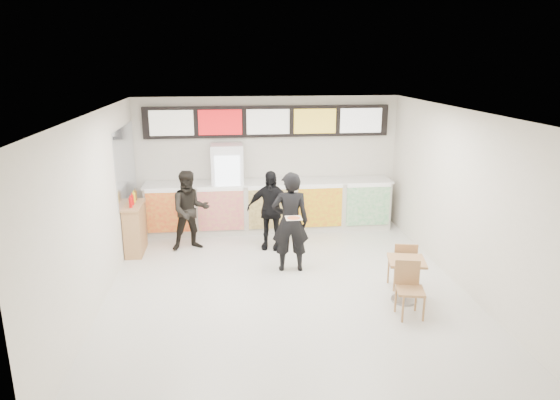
{
  "coord_description": "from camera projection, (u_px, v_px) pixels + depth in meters",
  "views": [
    {
      "loc": [
        -0.96,
        -7.78,
        3.77
      ],
      "look_at": [
        0.03,
        1.2,
        1.24
      ],
      "focal_mm": 32.0,
      "sensor_mm": 36.0,
      "label": 1
    }
  ],
  "objects": [
    {
      "name": "floor",
      "position": [
        286.0,
        288.0,
        8.56
      ],
      "size": [
        7.0,
        7.0,
        0.0
      ],
      "primitive_type": "plane",
      "color": "beige",
      "rests_on": "ground"
    },
    {
      "name": "cafe_table",
      "position": [
        406.0,
        272.0,
        7.98
      ],
      "size": [
        0.69,
        1.5,
        0.85
      ],
      "rotation": [
        0.0,
        0.0,
        -0.21
      ],
      "color": "tan",
      "rests_on": "floor"
    },
    {
      "name": "menu_board",
      "position": [
        268.0,
        121.0,
        11.17
      ],
      "size": [
        5.5,
        0.14,
        0.7
      ],
      "color": "black",
      "rests_on": "wall_back"
    },
    {
      "name": "ceiling",
      "position": [
        286.0,
        112.0,
        7.75
      ],
      "size": [
        7.0,
        7.0,
        0.0
      ],
      "primitive_type": "plane",
      "rotation": [
        3.14,
        0.0,
        0.0
      ],
      "color": "white",
      "rests_on": "wall_back"
    },
    {
      "name": "customer_main",
      "position": [
        290.0,
        222.0,
        9.07
      ],
      "size": [
        0.7,
        0.48,
        1.87
      ],
      "primitive_type": "imported",
      "rotation": [
        0.0,
        0.0,
        3.09
      ],
      "color": "black",
      "rests_on": "floor"
    },
    {
      "name": "pizza_slice",
      "position": [
        294.0,
        218.0,
        8.58
      ],
      "size": [
        0.36,
        0.36,
        0.02
      ],
      "color": "beige",
      "rests_on": "customer_main"
    },
    {
      "name": "wall_right",
      "position": [
        461.0,
        199.0,
        8.47
      ],
      "size": [
        0.0,
        7.0,
        7.0
      ],
      "primitive_type": "plane",
      "rotation": [
        1.57,
        0.0,
        -1.57
      ],
      "color": "silver",
      "rests_on": "floor"
    },
    {
      "name": "mirror_panel",
      "position": [
        126.0,
        164.0,
        10.12
      ],
      "size": [
        0.01,
        2.0,
        1.5
      ],
      "primitive_type": "cube",
      "color": "#B2B7BF",
      "rests_on": "wall_left"
    },
    {
      "name": "customer_left",
      "position": [
        190.0,
        210.0,
        10.14
      ],
      "size": [
        0.92,
        0.79,
        1.65
      ],
      "primitive_type": "imported",
      "rotation": [
        0.0,
        0.0,
        0.23
      ],
      "color": "black",
      "rests_on": "floor"
    },
    {
      "name": "drinks_fridge",
      "position": [
        228.0,
        188.0,
        11.17
      ],
      "size": [
        0.7,
        0.67,
        2.0
      ],
      "color": "white",
      "rests_on": "floor"
    },
    {
      "name": "wall_back",
      "position": [
        268.0,
        162.0,
        11.51
      ],
      "size": [
        6.0,
        0.0,
        6.0
      ],
      "primitive_type": "plane",
      "rotation": [
        1.57,
        0.0,
        0.0
      ],
      "color": "silver",
      "rests_on": "floor"
    },
    {
      "name": "customer_mid",
      "position": [
        270.0,
        210.0,
        10.18
      ],
      "size": [
        1.03,
        0.64,
        1.64
      ],
      "primitive_type": "imported",
      "rotation": [
        0.0,
        0.0,
        -0.26
      ],
      "color": "black",
      "rests_on": "floor"
    },
    {
      "name": "wall_left",
      "position": [
        97.0,
        210.0,
        7.84
      ],
      "size": [
        0.0,
        7.0,
        7.0
      ],
      "primitive_type": "plane",
      "rotation": [
        1.57,
        0.0,
        1.57
      ],
      "color": "silver",
      "rests_on": "floor"
    },
    {
      "name": "condiment_ledge",
      "position": [
        135.0,
        228.0,
        10.03
      ],
      "size": [
        0.37,
        0.91,
        1.21
      ],
      "color": "tan",
      "rests_on": "floor"
    },
    {
      "name": "service_counter",
      "position": [
        270.0,
        206.0,
        11.37
      ],
      "size": [
        5.56,
        0.77,
        1.14
      ],
      "color": "silver",
      "rests_on": "floor"
    }
  ]
}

